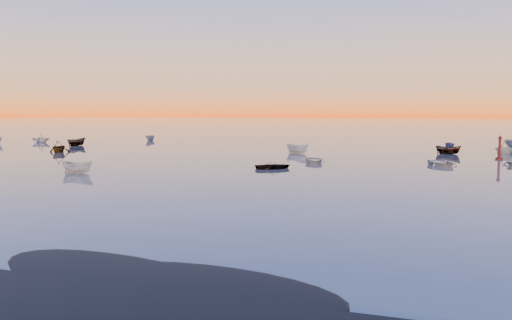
% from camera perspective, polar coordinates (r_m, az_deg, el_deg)
% --- Properties ---
extents(ground, '(600.00, 600.00, 0.00)m').
position_cam_1_polar(ground, '(119.49, 9.52, 2.58)').
color(ground, '#6F645C').
rests_on(ground, ground).
extents(mud_lobes, '(140.00, 6.00, 0.07)m').
position_cam_1_polar(mud_lobes, '(25.07, -26.92, -9.42)').
color(mud_lobes, black).
rests_on(mud_lobes, ground).
extents(moored_fleet, '(124.00, 58.00, 1.20)m').
position_cam_1_polar(moored_fleet, '(73.40, 4.17, 0.75)').
color(moored_fleet, beige).
rests_on(moored_fleet, ground).
extents(boat_near_center, '(1.58, 3.60, 1.24)m').
position_cam_1_polar(boat_near_center, '(53.67, -19.71, -1.38)').
color(boat_near_center, beige).
rests_on(boat_near_center, ground).
extents(channel_marker, '(0.91, 0.91, 3.25)m').
position_cam_1_polar(channel_marker, '(71.67, 26.08, 1.10)').
color(channel_marker, '#49100F').
rests_on(channel_marker, ground).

